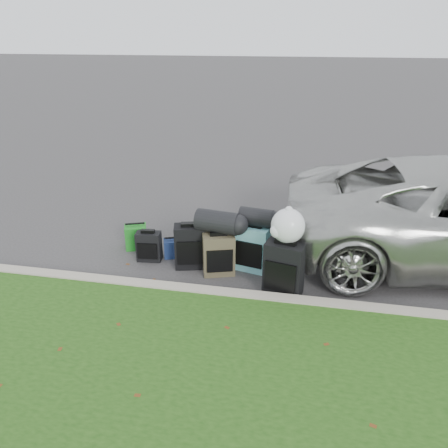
% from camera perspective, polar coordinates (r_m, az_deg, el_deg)
% --- Properties ---
extents(ground, '(120.00, 120.00, 0.00)m').
position_cam_1_polar(ground, '(6.61, 0.52, -5.12)').
color(ground, '#383535').
rests_on(ground, ground).
extents(curb, '(120.00, 0.18, 0.15)m').
position_cam_1_polar(curb, '(5.73, -1.31, -9.22)').
color(curb, '#9E937F').
rests_on(curb, ground).
extents(suitcase_small_black, '(0.38, 0.24, 0.46)m').
position_cam_1_polar(suitcase_small_black, '(6.70, -9.78, -2.90)').
color(suitcase_small_black, black).
rests_on(suitcase_small_black, ground).
extents(suitcase_large_black_left, '(0.51, 0.37, 0.65)m').
position_cam_1_polar(suitcase_large_black_left, '(6.40, -4.42, -2.93)').
color(suitcase_large_black_left, black).
rests_on(suitcase_large_black_left, ground).
extents(suitcase_olive, '(0.50, 0.40, 0.61)m').
position_cam_1_polar(suitcase_olive, '(6.21, -0.70, -3.97)').
color(suitcase_olive, '#3B3523').
rests_on(suitcase_olive, ground).
extents(suitcase_teal, '(0.53, 0.38, 0.68)m').
position_cam_1_polar(suitcase_teal, '(6.32, 3.77, -3.15)').
color(suitcase_teal, '#5AA5B1').
rests_on(suitcase_teal, ground).
extents(suitcase_large_black_right, '(0.55, 0.40, 0.74)m').
position_cam_1_polar(suitcase_large_black_right, '(5.77, 7.83, -5.84)').
color(suitcase_large_black_right, black).
rests_on(suitcase_large_black_right, ground).
extents(tote_green, '(0.41, 0.37, 0.38)m').
position_cam_1_polar(tote_green, '(7.13, -11.41, -1.64)').
color(tote_green, '#1A781E').
rests_on(tote_green, ground).
extents(tote_navy, '(0.31, 0.28, 0.28)m').
position_cam_1_polar(tote_navy, '(6.79, -6.74, -3.16)').
color(tote_navy, navy).
rests_on(tote_navy, ground).
extents(duffel_left, '(0.64, 0.40, 0.32)m').
position_cam_1_polar(duffel_left, '(6.10, -0.86, 0.29)').
color(duffel_left, black).
rests_on(duffel_left, suitcase_olive).
extents(duffel_right, '(0.51, 0.33, 0.26)m').
position_cam_1_polar(duffel_right, '(6.15, 4.24, 0.88)').
color(duffel_right, black).
rests_on(duffel_right, suitcase_teal).
extents(trash_bag, '(0.43, 0.43, 0.43)m').
position_cam_1_polar(trash_bag, '(5.56, 8.35, -0.25)').
color(trash_bag, white).
rests_on(trash_bag, suitcase_large_black_right).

